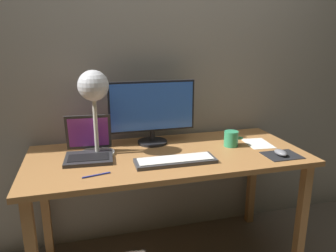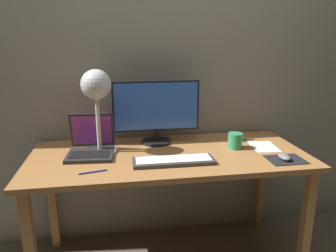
{
  "view_description": "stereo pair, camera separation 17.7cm",
  "coord_description": "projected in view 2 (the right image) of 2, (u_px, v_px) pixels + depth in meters",
  "views": [
    {
      "loc": [
        -0.46,
        -1.69,
        1.39
      ],
      "look_at": [
        -0.01,
        -0.05,
        0.92
      ],
      "focal_mm": 34.13,
      "sensor_mm": 36.0,
      "label": 1
    },
    {
      "loc": [
        -0.29,
        -1.73,
        1.39
      ],
      "look_at": [
        -0.01,
        -0.05,
        0.92
      ],
      "focal_mm": 34.13,
      "sensor_mm": 36.0,
      "label": 2
    }
  ],
  "objects": [
    {
      "name": "monitor",
      "position": [
        156.0,
        109.0,
        2.0
      ],
      "size": [
        0.54,
        0.19,
        0.4
      ],
      "color": "black",
      "rests_on": "desk"
    },
    {
      "name": "keyboard_main",
      "position": [
        174.0,
        161.0,
        1.72
      ],
      "size": [
        0.44,
        0.15,
        0.03
      ],
      "color": "#38383A",
      "rests_on": "desk"
    },
    {
      "name": "coffee_mug",
      "position": [
        235.0,
        141.0,
        1.94
      ],
      "size": [
        0.12,
        0.09,
        0.1
      ],
      "color": "#339966",
      "rests_on": "desk"
    },
    {
      "name": "pen",
      "position": [
        93.0,
        172.0,
        1.59
      ],
      "size": [
        0.14,
        0.04,
        0.01
      ],
      "primitive_type": "cylinder",
      "rotation": [
        0.0,
        1.57,
        0.22
      ],
      "color": "#2633A5",
      "rests_on": "desk"
    },
    {
      "name": "back_wall",
      "position": [
        159.0,
        52.0,
        2.1
      ],
      "size": [
        4.8,
        0.06,
        2.6
      ],
      "primitive_type": "cube",
      "color": "gray",
      "rests_on": "ground"
    },
    {
      "name": "mousepad",
      "position": [
        286.0,
        160.0,
        1.76
      ],
      "size": [
        0.2,
        0.16,
        0.0
      ],
      "primitive_type": "cube",
      "color": "black",
      "rests_on": "desk"
    },
    {
      "name": "paper_sheet_near_mouse",
      "position": [
        264.0,
        147.0,
        1.98
      ],
      "size": [
        0.17,
        0.22,
        0.0
      ],
      "primitive_type": "cube",
      "rotation": [
        0.0,
        0.0,
        -0.09
      ],
      "color": "white",
      "rests_on": "desk"
    },
    {
      "name": "desk",
      "position": [
        169.0,
        166.0,
        1.89
      ],
      "size": [
        1.6,
        0.7,
        0.74
      ],
      "color": "#A8703D",
      "rests_on": "ground"
    },
    {
      "name": "desk_lamp",
      "position": [
        96.0,
        93.0,
        1.79
      ],
      "size": [
        0.2,
        0.2,
        0.49
      ],
      "color": "beige",
      "rests_on": "desk"
    },
    {
      "name": "mouse",
      "position": [
        284.0,
        157.0,
        1.76
      ],
      "size": [
        0.06,
        0.1,
        0.03
      ],
      "primitive_type": "ellipsoid",
      "color": "slate",
      "rests_on": "mousepad"
    },
    {
      "name": "laptop",
      "position": [
        91.0,
        143.0,
        1.85
      ],
      "size": [
        0.28,
        0.28,
        0.23
      ],
      "color": "#28282B",
      "rests_on": "desk"
    }
  ]
}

